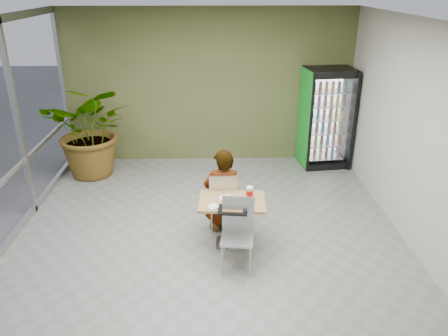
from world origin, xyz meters
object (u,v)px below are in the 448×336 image
(chair_far, at_px, (223,197))
(seated_woman, at_px, (223,199))
(soda_cup, at_px, (250,193))
(chair_near, at_px, (238,227))
(dining_table, at_px, (232,214))
(cafeteria_tray, at_px, (233,210))
(beverage_fridge, at_px, (326,118))
(potted_plant, at_px, (92,130))

(chair_far, distance_m, seated_woman, 0.08)
(soda_cup, bearing_deg, chair_near, -110.54)
(dining_table, xyz_separation_m, cafeteria_tray, (-0.00, -0.30, 0.23))
(beverage_fridge, bearing_deg, potted_plant, 177.95)
(chair_near, height_order, cafeteria_tray, chair_near)
(soda_cup, distance_m, potted_plant, 3.90)
(beverage_fridge, bearing_deg, chair_far, -136.47)
(chair_far, xyz_separation_m, potted_plant, (-2.53, 2.25, 0.36))
(cafeteria_tray, distance_m, beverage_fridge, 3.97)
(chair_near, relative_size, potted_plant, 0.52)
(chair_far, bearing_deg, cafeteria_tray, 96.30)
(dining_table, distance_m, seated_woman, 0.50)
(seated_woman, distance_m, cafeteria_tray, 0.83)
(soda_cup, bearing_deg, seated_woman, 132.60)
(chair_near, height_order, potted_plant, potted_plant)
(chair_far, xyz_separation_m, soda_cup, (0.37, -0.35, 0.25))
(chair_near, bearing_deg, dining_table, 103.94)
(cafeteria_tray, bearing_deg, beverage_fridge, 58.36)
(potted_plant, bearing_deg, cafeteria_tray, -48.52)
(dining_table, distance_m, beverage_fridge, 3.74)
(soda_cup, bearing_deg, cafeteria_tray, -124.17)
(seated_woman, xyz_separation_m, beverage_fridge, (2.20, 2.59, 0.50))
(potted_plant, bearing_deg, soda_cup, -41.95)
(chair_near, relative_size, cafeteria_tray, 2.44)
(dining_table, relative_size, seated_woman, 0.60)
(beverage_fridge, relative_size, potted_plant, 1.09)
(seated_woman, relative_size, soda_cup, 9.41)
(beverage_fridge, bearing_deg, seated_woman, -137.10)
(potted_plant, bearing_deg, dining_table, -45.44)
(dining_table, height_order, chair_near, chair_near)
(cafeteria_tray, relative_size, beverage_fridge, 0.20)
(soda_cup, height_order, potted_plant, potted_plant)
(cafeteria_tray, bearing_deg, dining_table, 89.59)
(chair_near, xyz_separation_m, potted_plant, (-2.70, 3.13, 0.37))
(potted_plant, bearing_deg, chair_near, -49.23)
(chair_far, height_order, potted_plant, potted_plant)
(chair_near, xyz_separation_m, seated_woman, (-0.18, 0.94, -0.05))
(dining_table, bearing_deg, beverage_fridge, 55.93)
(chair_far, relative_size, chair_near, 1.00)
(dining_table, height_order, cafeteria_tray, cafeteria_tray)
(seated_woman, bearing_deg, cafeteria_tray, 96.02)
(cafeteria_tray, height_order, potted_plant, potted_plant)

